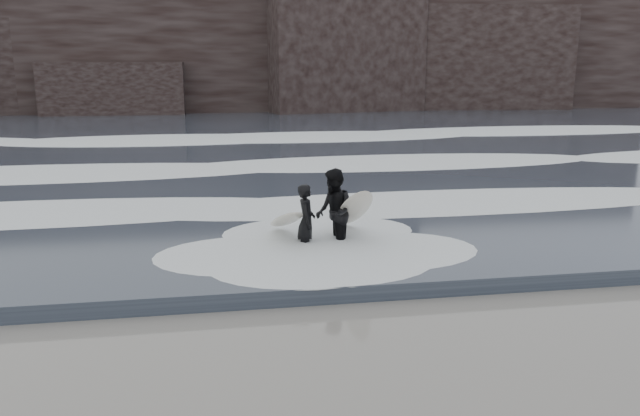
{
  "coord_description": "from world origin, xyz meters",
  "views": [
    {
      "loc": [
        -0.95,
        -6.28,
        3.78
      ],
      "look_at": [
        1.08,
        5.68,
        1.0
      ],
      "focal_mm": 35.0,
      "sensor_mm": 36.0,
      "label": 1
    }
  ],
  "objects": [
    {
      "name": "ground",
      "position": [
        0.0,
        0.0,
        0.0
      ],
      "size": [
        120.0,
        120.0,
        0.0
      ],
      "primitive_type": "plane",
      "color": "#7C654E",
      "rests_on": "ground"
    },
    {
      "name": "sea",
      "position": [
        0.0,
        29.0,
        0.15
      ],
      "size": [
        90.0,
        52.0,
        0.3
      ],
      "primitive_type": "cube",
      "color": "#2E3542",
      "rests_on": "ground"
    },
    {
      "name": "headland",
      "position": [
        0.0,
        46.0,
        5.0
      ],
      "size": [
        70.0,
        9.0,
        10.0
      ],
      "primitive_type": "cube",
      "color": "black",
      "rests_on": "ground"
    },
    {
      "name": "foam_near",
      "position": [
        0.0,
        9.0,
        0.4
      ],
      "size": [
        60.0,
        3.2,
        0.2
      ],
      "primitive_type": "ellipsoid",
      "color": "white",
      "rests_on": "sea"
    },
    {
      "name": "foam_mid",
      "position": [
        0.0,
        16.0,
        0.42
      ],
      "size": [
        60.0,
        4.0,
        0.24
      ],
      "primitive_type": "ellipsoid",
      "color": "white",
      "rests_on": "sea"
    },
    {
      "name": "foam_far",
      "position": [
        0.0,
        25.0,
        0.45
      ],
      "size": [
        60.0,
        4.8,
        0.3
      ],
      "primitive_type": "ellipsoid",
      "color": "white",
      "rests_on": "sea"
    },
    {
      "name": "surfer_left",
      "position": [
        0.69,
        5.67,
        0.75
      ],
      "size": [
        0.96,
        1.94,
        1.49
      ],
      "color": "black",
      "rests_on": "ground"
    },
    {
      "name": "surfer_right",
      "position": [
        1.42,
        5.69,
        0.9
      ],
      "size": [
        1.1,
        2.08,
        1.78
      ],
      "color": "black",
      "rests_on": "ground"
    }
  ]
}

